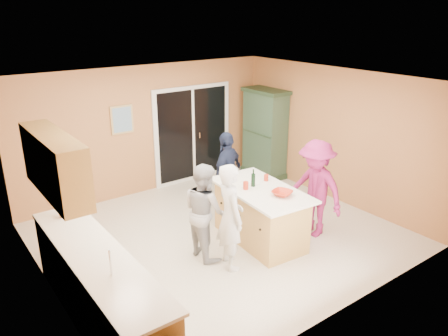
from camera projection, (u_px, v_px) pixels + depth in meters
floor at (220, 235)px, 7.41m from camera, size 5.50×5.50×0.00m
ceiling at (220, 81)px, 6.52m from camera, size 5.50×5.00×0.10m
wall_back at (148, 130)px, 8.86m from camera, size 5.50×0.10×2.60m
wall_front at (346, 220)px, 5.08m from camera, size 5.50×0.10×2.60m
wall_left at (42, 206)px, 5.43m from camera, size 0.10×5.00×2.60m
wall_right at (334, 135)px, 8.50m from camera, size 0.10×5.00×2.60m
left_cabinet_run at (104, 296)px, 5.10m from camera, size 0.65×3.05×1.24m
upper_cabinets at (55, 164)px, 5.18m from camera, size 0.35×1.60×0.75m
sliding_door at (193, 134)px, 9.50m from camera, size 1.90×0.07×2.10m
framed_picture at (122, 120)px, 8.43m from camera, size 0.46×0.04×0.56m
kitchen_island at (260, 216)px, 7.12m from camera, size 1.08×1.82×0.92m
green_hutch at (265, 134)px, 9.78m from camera, size 0.57×1.08×1.98m
woman_white at (230, 217)px, 6.27m from camera, size 0.53×0.67×1.61m
woman_grey at (205, 211)px, 6.58m from camera, size 0.59×0.75×1.49m
woman_navy at (227, 173)px, 7.98m from camera, size 0.99×0.74×1.57m
woman_magenta at (315, 189)px, 7.19m from camera, size 0.69×1.11×1.65m
serving_bowl at (282, 193)px, 6.68m from camera, size 0.39×0.39×0.07m
tulip_vase at (60, 205)px, 5.88m from camera, size 0.21×0.15×0.38m
tumbler_near at (246, 186)px, 6.90m from camera, size 0.10×0.10×0.13m
tumbler_far at (266, 178)px, 7.25m from camera, size 0.09×0.09×0.11m
wine_bottle at (253, 180)px, 7.00m from camera, size 0.07×0.07×0.29m
white_plate at (254, 183)px, 7.16m from camera, size 0.29×0.29×0.01m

